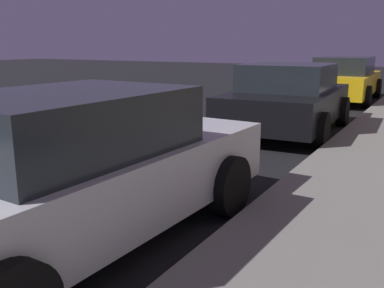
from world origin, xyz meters
TOP-DOWN VIEW (x-y plane):
  - car_silver at (2.85, 3.29)m, footprint 2.08×4.45m
  - car_black at (2.85, 9.45)m, footprint 2.30×4.12m
  - car_yellow_cab at (2.85, 15.37)m, footprint 2.09×4.59m

SIDE VIEW (x-z plane):
  - car_silver at x=2.85m, z-range -0.01..1.42m
  - car_black at x=2.85m, z-range -0.01..1.42m
  - car_yellow_cab at x=2.85m, z-range 0.00..1.43m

